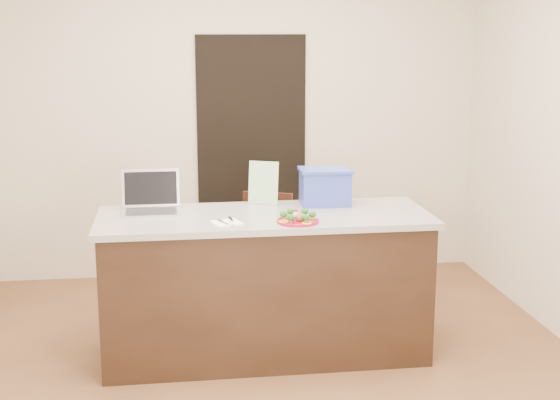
{
  "coord_description": "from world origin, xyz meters",
  "views": [
    {
      "loc": [
        -0.55,
        -4.41,
        2.04
      ],
      "look_at": [
        0.09,
        0.2,
        1.02
      ],
      "focal_mm": 50.0,
      "sensor_mm": 36.0,
      "label": 1
    }
  ],
  "objects": [
    {
      "name": "laptop",
      "position": [
        -0.7,
        0.43,
        0.99
      ],
      "size": [
        0.36,
        0.29,
        0.26
      ],
      "rotation": [
        0.0,
        0.0,
        -0.01
      ],
      "color": "#B9B8BE",
      "rests_on": "island"
    },
    {
      "name": "ground",
      "position": [
        0.0,
        0.0,
        0.0
      ],
      "size": [
        4.0,
        4.0,
        0.0
      ],
      "primitive_type": "plane",
      "color": "brown",
      "rests_on": "ground"
    },
    {
      "name": "room_shell",
      "position": [
        0.0,
        0.0,
        1.62
      ],
      "size": [
        4.0,
        4.0,
        4.0
      ],
      "color": "white",
      "rests_on": "ground"
    },
    {
      "name": "plate",
      "position": [
        0.17,
        0.02,
        0.93
      ],
      "size": [
        0.25,
        0.25,
        0.02
      ],
      "rotation": [
        0.0,
        0.0,
        -0.05
      ],
      "color": "maroon",
      "rests_on": "island"
    },
    {
      "name": "napkin",
      "position": [
        -0.25,
        0.06,
        0.92
      ],
      "size": [
        0.2,
        0.2,
        0.01
      ],
      "primitive_type": "cube",
      "rotation": [
        0.0,
        0.0,
        0.3
      ],
      "color": "white",
      "rests_on": "island"
    },
    {
      "name": "broccoli",
      "position": [
        0.17,
        0.02,
        0.97
      ],
      "size": [
        0.21,
        0.2,
        0.04
      ],
      "color": "#134815",
      "rests_on": "plate"
    },
    {
      "name": "fork",
      "position": [
        -0.27,
        0.07,
        0.93
      ],
      "size": [
        0.06,
        0.14,
        0.0
      ],
      "rotation": [
        0.0,
        0.0,
        0.49
      ],
      "color": "#ADAEB2",
      "rests_on": "napkin"
    },
    {
      "name": "chair",
      "position": [
        0.14,
        1.13,
        0.49
      ],
      "size": [
        0.49,
        0.5,
        0.85
      ],
      "rotation": [
        0.0,
        0.0,
        -0.38
      ],
      "color": "#351910",
      "rests_on": "ground"
    },
    {
      "name": "meatballs",
      "position": [
        0.18,
        0.02,
        0.95
      ],
      "size": [
        0.1,
        0.1,
        0.04
      ],
      "color": "brown",
      "rests_on": "plate"
    },
    {
      "name": "knife",
      "position": [
        -0.22,
        0.04,
        0.93
      ],
      "size": [
        0.03,
        0.22,
        0.01
      ],
      "rotation": [
        0.0,
        0.0,
        0.11
      ],
      "color": "silver",
      "rests_on": "napkin"
    },
    {
      "name": "pepper_rings",
      "position": [
        0.17,
        0.02,
        0.94
      ],
      "size": [
        0.24,
        0.24,
        0.01
      ],
      "color": "yellow",
      "rests_on": "plate"
    },
    {
      "name": "blue_box",
      "position": [
        0.42,
        0.47,
        1.04
      ],
      "size": [
        0.34,
        0.25,
        0.24
      ],
      "rotation": [
        0.0,
        0.0,
        -0.02
      ],
      "color": "#2F44AB",
      "rests_on": "island"
    },
    {
      "name": "yogurt_bottle",
      "position": [
        0.16,
        0.02,
        0.95
      ],
      "size": [
        0.04,
        0.04,
        0.08
      ],
      "rotation": [
        0.0,
        0.0,
        -0.27
      ],
      "color": "white",
      "rests_on": "island"
    },
    {
      "name": "doorway",
      "position": [
        0.1,
        1.98,
        1.0
      ],
      "size": [
        0.9,
        0.02,
        2.0
      ],
      "primitive_type": "cube",
      "color": "black",
      "rests_on": "ground"
    },
    {
      "name": "leaflet",
      "position": [
        0.03,
        0.54,
        1.06
      ],
      "size": [
        0.2,
        0.12,
        0.28
      ],
      "primitive_type": "cube",
      "rotation": [
        -0.14,
        0.0,
        -0.4
      ],
      "color": "white",
      "rests_on": "island"
    },
    {
      "name": "island",
      "position": [
        0.0,
        0.25,
        0.46
      ],
      "size": [
        2.06,
        0.76,
        0.92
      ],
      "color": "black",
      "rests_on": "ground"
    }
  ]
}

